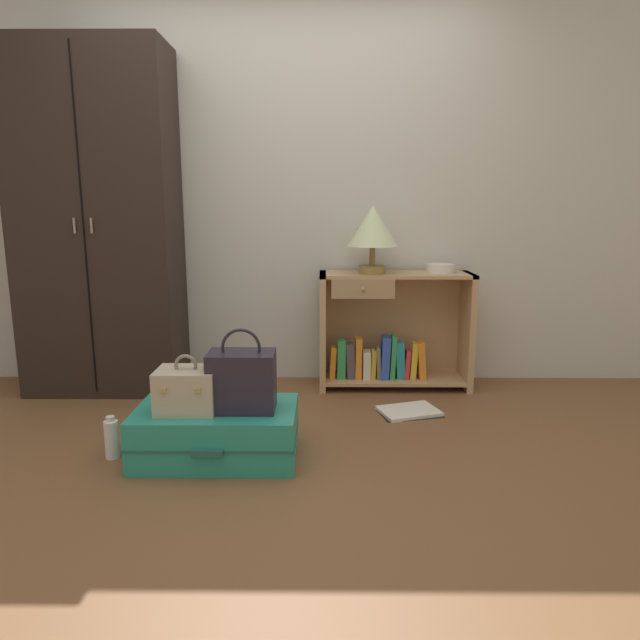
# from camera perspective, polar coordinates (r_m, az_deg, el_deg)

# --- Properties ---
(ground_plane) EXTENTS (9.00, 9.00, 0.00)m
(ground_plane) POSITION_cam_1_polar(r_m,az_deg,el_deg) (2.67, -5.06, -14.91)
(ground_plane) COLOR brown
(back_wall) EXTENTS (6.40, 0.10, 2.60)m
(back_wall) POSITION_cam_1_polar(r_m,az_deg,el_deg) (3.90, -3.27, 13.08)
(back_wall) COLOR beige
(back_wall) RESTS_ON ground_plane
(wardrobe) EXTENTS (0.96, 0.47, 2.14)m
(wardrobe) POSITION_cam_1_polar(r_m,az_deg,el_deg) (3.86, -21.29, 8.91)
(wardrobe) COLOR black
(wardrobe) RESTS_ON ground_plane
(bookshelf) EXTENTS (0.98, 0.34, 0.76)m
(bookshelf) POSITION_cam_1_polar(r_m,az_deg,el_deg) (3.78, 7.02, -1.41)
(bookshelf) COLOR tan
(bookshelf) RESTS_ON ground_plane
(table_lamp) EXTENTS (0.32, 0.32, 0.43)m
(table_lamp) POSITION_cam_1_polar(r_m,az_deg,el_deg) (3.63, 5.30, 9.14)
(table_lamp) COLOR olive
(table_lamp) RESTS_ON bookshelf
(bowl) EXTENTS (0.18, 0.18, 0.06)m
(bowl) POSITION_cam_1_polar(r_m,az_deg,el_deg) (3.75, 11.97, 5.08)
(bowl) COLOR silver
(bowl) RESTS_ON bookshelf
(suitcase_large) EXTENTS (0.76, 0.47, 0.25)m
(suitcase_large) POSITION_cam_1_polar(r_m,az_deg,el_deg) (2.80, -10.28, -11.03)
(suitcase_large) COLOR teal
(suitcase_large) RESTS_ON ground_plane
(train_case) EXTENTS (0.27, 0.22, 0.27)m
(train_case) POSITION_cam_1_polar(r_m,az_deg,el_deg) (2.71, -13.17, -6.81)
(train_case) COLOR #B7A88E
(train_case) RESTS_ON suitcase_large
(handbag) EXTENTS (0.31, 0.20, 0.39)m
(handbag) POSITION_cam_1_polar(r_m,az_deg,el_deg) (2.67, -7.82, -5.99)
(handbag) COLOR #231E2D
(handbag) RESTS_ON suitcase_large
(bottle) EXTENTS (0.07, 0.07, 0.21)m
(bottle) POSITION_cam_1_polar(r_m,az_deg,el_deg) (2.93, -20.13, -11.08)
(bottle) COLOR white
(bottle) RESTS_ON ground_plane
(open_book_on_floor) EXTENTS (0.39, 0.33, 0.02)m
(open_book_on_floor) POSITION_cam_1_polar(r_m,az_deg,el_deg) (3.39, 8.89, -9.02)
(open_book_on_floor) COLOR white
(open_book_on_floor) RESTS_ON ground_plane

